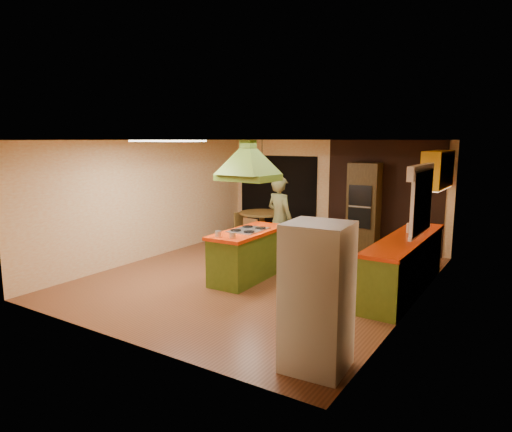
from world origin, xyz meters
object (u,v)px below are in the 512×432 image
Objects in this scene: canister_large at (419,220)px; kitchen_island at (248,254)px; refrigerator at (317,297)px; dining_table at (262,222)px; man at (280,220)px; wall_oven at (364,207)px.

kitchen_island is at bearing -143.99° from canister_large.
refrigerator is 6.05m from dining_table.
man is 0.89× the size of wall_oven.
dining_table is at bearing 115.20° from kitchen_island.
kitchen_island is 1.68× the size of dining_table.
kitchen_island is 7.57× the size of canister_large.
dining_table is 3.83m from canister_large.
wall_oven reaches higher than canister_large.
man is 2.20m from wall_oven.
dining_table is at bearing -28.91° from man.
kitchen_island is 3.36m from wall_oven.
wall_oven reaches higher than kitchen_island.
wall_oven is 1.98m from canister_large.
canister_large is (0.08, 4.22, 0.22)m from refrigerator.
canister_large is (1.49, -1.30, 0.04)m from wall_oven.
refrigerator is 6.93× the size of canister_large.
wall_oven is 8.43× the size of canister_large.
man is at bearing 120.81° from refrigerator.
kitchen_island is 2.71m from dining_table.
canister_large is at bearing -150.16° from man.
refrigerator is 1.54× the size of dining_table.
dining_table is (-1.21, 2.42, 0.11)m from kitchen_island.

